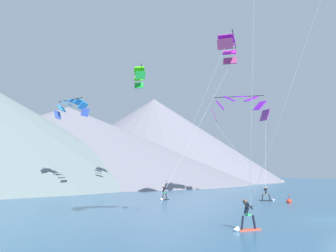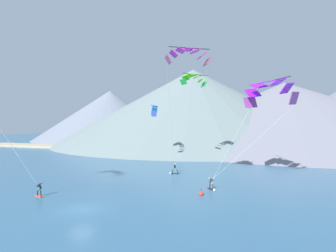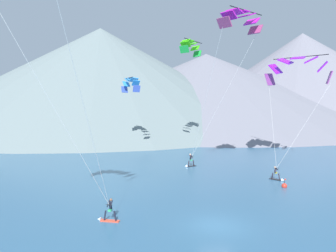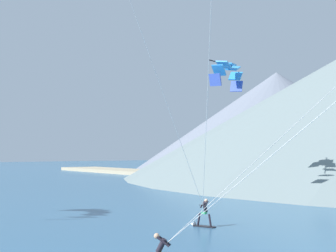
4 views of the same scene
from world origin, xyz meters
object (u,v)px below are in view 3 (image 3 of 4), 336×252
(kitesurfer_mid_center, at_px, (108,214))
(kitesurfer_near_trail, at_px, (190,162))
(kitesurfer_near_lead, at_px, (277,176))
(parafoil_kite_distant_low_drift, at_px, (131,83))
(parafoil_kite_distant_high_outer, at_px, (191,46))
(parafoil_kite_near_lead, at_px, (298,67))
(race_marker_buoy, at_px, (284,186))
(parafoil_kite_near_trail, at_px, (241,19))

(kitesurfer_mid_center, bearing_deg, kitesurfer_near_trail, 60.59)
(kitesurfer_near_lead, distance_m, kitesurfer_near_trail, 12.22)
(kitesurfer_mid_center, height_order, parafoil_kite_distant_low_drift, parafoil_kite_distant_low_drift)
(parafoil_kite_distant_high_outer, bearing_deg, kitesurfer_near_trail, -103.04)
(parafoil_kite_near_lead, bearing_deg, kitesurfer_near_trail, 177.65)
(kitesurfer_mid_center, height_order, parafoil_kite_near_lead, parafoil_kite_near_lead)
(parafoil_kite_near_lead, bearing_deg, race_marker_buoy, -124.55)
(kitesurfer_near_lead, height_order, parafoil_kite_distant_high_outer, parafoil_kite_distant_high_outer)
(kitesurfer_near_trail, distance_m, parafoil_kite_distant_low_drift, 16.57)
(kitesurfer_near_lead, bearing_deg, race_marker_buoy, -104.61)
(kitesurfer_near_trail, bearing_deg, kitesurfer_near_lead, -47.91)
(parafoil_kite_near_trail, bearing_deg, kitesurfer_mid_center, -141.08)
(parafoil_kite_near_lead, distance_m, race_marker_buoy, 19.36)
(kitesurfer_mid_center, xyz_separation_m, parafoil_kite_near_trail, (14.97, 12.09, 17.82))
(kitesurfer_near_lead, distance_m, parafoil_kite_distant_low_drift, 26.89)
(kitesurfer_near_lead, xyz_separation_m, kitesurfer_mid_center, (-18.81, -9.79, 0.05))
(kitesurfer_near_trail, xyz_separation_m, parafoil_kite_near_lead, (15.28, -0.63, 13.08))
(kitesurfer_near_trail, relative_size, parafoil_kite_distant_low_drift, 0.36)
(kitesurfer_near_trail, bearing_deg, kitesurfer_mid_center, -119.41)
(parafoil_kite_distant_low_drift, bearing_deg, kitesurfer_near_lead, -49.89)
(kitesurfer_near_trail, height_order, parafoil_kite_distant_high_outer, parafoil_kite_distant_high_outer)
(kitesurfer_near_trail, distance_m, kitesurfer_mid_center, 21.64)
(kitesurfer_near_lead, distance_m, kitesurfer_mid_center, 21.21)
(parafoil_kite_near_trail, height_order, parafoil_kite_distant_high_outer, parafoil_kite_near_trail)
(kitesurfer_near_trail, xyz_separation_m, kitesurfer_mid_center, (-10.63, -18.85, -0.03))
(kitesurfer_near_lead, bearing_deg, parafoil_kite_distant_high_outer, 111.49)
(parafoil_kite_distant_high_outer, bearing_deg, kitesurfer_near_lead, -68.51)
(kitesurfer_mid_center, distance_m, parafoil_kite_near_trail, 26.23)
(parafoil_kite_near_lead, height_order, parafoil_kite_distant_high_outer, parafoil_kite_distant_high_outer)
(parafoil_kite_near_lead, xyz_separation_m, race_marker_buoy, (-7.87, -11.43, -13.49))
(kitesurfer_near_trail, bearing_deg, race_marker_buoy, -58.44)
(kitesurfer_mid_center, height_order, race_marker_buoy, kitesurfer_mid_center)
(parafoil_kite_distant_high_outer, relative_size, race_marker_buoy, 5.62)
(parafoil_kite_near_trail, distance_m, parafoil_kite_distant_high_outer, 14.41)
(kitesurfer_near_lead, xyz_separation_m, parafoil_kite_distant_high_outer, (-6.48, 16.45, 17.05))
(kitesurfer_near_trail, relative_size, parafoil_kite_near_trail, 0.10)
(race_marker_buoy, bearing_deg, kitesurfer_mid_center, -159.36)
(kitesurfer_near_lead, relative_size, parafoil_kite_near_lead, 0.12)
(parafoil_kite_near_trail, xyz_separation_m, parafoil_kite_distant_high_outer, (-2.64, 14.14, -0.82))
(parafoil_kite_near_lead, relative_size, parafoil_kite_near_trail, 0.78)
(parafoil_kite_distant_low_drift, bearing_deg, parafoil_kite_near_lead, -24.13)
(kitesurfer_near_trail, xyz_separation_m, race_marker_buoy, (7.41, -12.06, -0.41))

